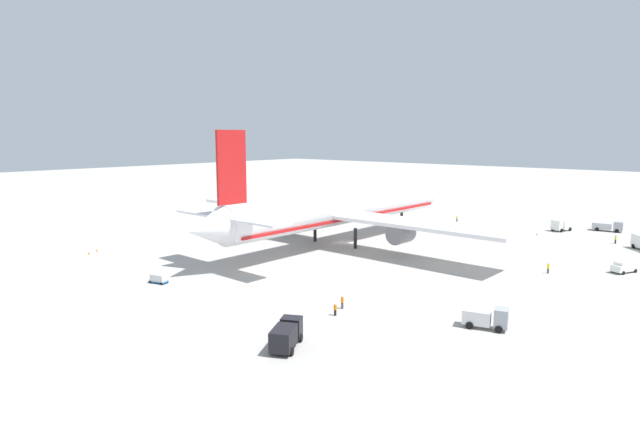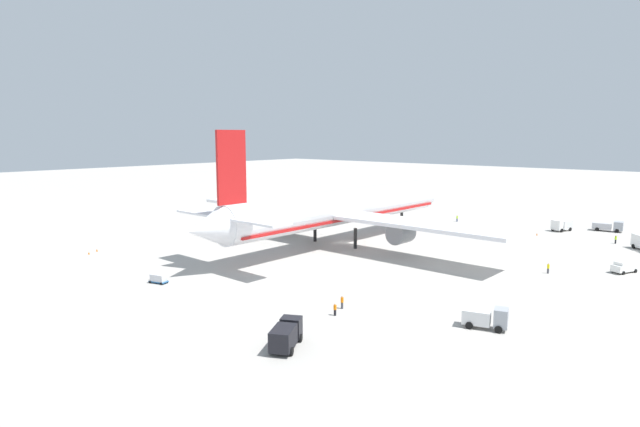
{
  "view_description": "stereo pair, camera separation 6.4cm",
  "coord_description": "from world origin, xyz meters",
  "px_view_note": "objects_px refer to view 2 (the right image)",
  "views": [
    {
      "loc": [
        -86.95,
        -68.5,
        22.87
      ],
      "look_at": [
        -4.82,
        2.74,
        6.65
      ],
      "focal_mm": 29.21,
      "sensor_mm": 36.0,
      "label": 1
    },
    {
      "loc": [
        -86.91,
        -68.55,
        22.87
      ],
      "look_at": [
        -4.82,
        2.74,
        6.65
      ],
      "focal_mm": 29.21,
      "sensor_mm": 36.0,
      "label": 2
    }
  ],
  "objects_px": {
    "ground_worker_4": "(335,309)",
    "traffic_cone_2": "(230,219)",
    "traffic_cone_4": "(537,234)",
    "service_truck_4": "(286,334)",
    "baggage_cart_0": "(158,278)",
    "ground_worker_1": "(548,268)",
    "service_truck_0": "(562,225)",
    "service_truck_2": "(486,317)",
    "traffic_cone_0": "(273,215)",
    "ground_worker_3": "(616,239)",
    "ground_worker_0": "(457,218)",
    "airliner": "(340,209)",
    "service_van": "(624,267)",
    "traffic_cone_3": "(89,253)",
    "service_truck_3": "(608,226)",
    "traffic_cone_1": "(97,250)",
    "ground_worker_2": "(342,302)"
  },
  "relations": [
    {
      "from": "traffic_cone_2",
      "to": "traffic_cone_1",
      "type": "bearing_deg",
      "value": -165.41
    },
    {
      "from": "airliner",
      "to": "baggage_cart_0",
      "type": "bearing_deg",
      "value": 176.71
    },
    {
      "from": "airliner",
      "to": "ground_worker_4",
      "type": "xyz_separation_m",
      "value": [
        -35.89,
        -27.95,
        -6.75
      ]
    },
    {
      "from": "baggage_cart_0",
      "to": "ground_worker_1",
      "type": "relative_size",
      "value": 2.01
    },
    {
      "from": "ground_worker_1",
      "to": "ground_worker_2",
      "type": "relative_size",
      "value": 1.0
    },
    {
      "from": "traffic_cone_4",
      "to": "ground_worker_0",
      "type": "bearing_deg",
      "value": 75.35
    },
    {
      "from": "ground_worker_0",
      "to": "ground_worker_2",
      "type": "xyz_separation_m",
      "value": [
        -76.37,
        -21.21,
        0.04
      ]
    },
    {
      "from": "service_truck_2",
      "to": "ground_worker_3",
      "type": "xyz_separation_m",
      "value": [
        66.16,
        -0.29,
        -0.46
      ]
    },
    {
      "from": "service_van",
      "to": "traffic_cone_1",
      "type": "xyz_separation_m",
      "value": [
        -50.76,
        83.21,
        -0.76
      ]
    },
    {
      "from": "service_truck_3",
      "to": "traffic_cone_1",
      "type": "relative_size",
      "value": 12.39
    },
    {
      "from": "service_truck_0",
      "to": "ground_worker_3",
      "type": "xyz_separation_m",
      "value": [
        -8.24,
        -13.42,
        -0.57
      ]
    },
    {
      "from": "airliner",
      "to": "ground_worker_1",
      "type": "relative_size",
      "value": 43.76
    },
    {
      "from": "service_truck_3",
      "to": "baggage_cart_0",
      "type": "bearing_deg",
      "value": 156.18
    },
    {
      "from": "service_truck_0",
      "to": "service_truck_3",
      "type": "relative_size",
      "value": 0.81
    },
    {
      "from": "traffic_cone_1",
      "to": "traffic_cone_2",
      "type": "relative_size",
      "value": 1.0
    },
    {
      "from": "service_truck_4",
      "to": "traffic_cone_2",
      "type": "distance_m",
      "value": 90.11
    },
    {
      "from": "ground_worker_4",
      "to": "traffic_cone_0",
      "type": "relative_size",
      "value": 2.95
    },
    {
      "from": "ground_worker_3",
      "to": "service_truck_0",
      "type": "bearing_deg",
      "value": 58.44
    },
    {
      "from": "ground_worker_0",
      "to": "traffic_cone_0",
      "type": "xyz_separation_m",
      "value": [
        -25.23,
        45.04,
        -0.59
      ]
    },
    {
      "from": "ground_worker_3",
      "to": "traffic_cone_3",
      "type": "distance_m",
      "value": 109.08
    },
    {
      "from": "baggage_cart_0",
      "to": "traffic_cone_1",
      "type": "relative_size",
      "value": 6.49
    },
    {
      "from": "traffic_cone_3",
      "to": "ground_worker_1",
      "type": "bearing_deg",
      "value": -58.67
    },
    {
      "from": "service_truck_4",
      "to": "traffic_cone_0",
      "type": "xyz_separation_m",
      "value": [
        65.3,
        69.72,
        -1.24
      ]
    },
    {
      "from": "service_truck_4",
      "to": "traffic_cone_1",
      "type": "xyz_separation_m",
      "value": [
        9.21,
        62.24,
        -1.24
      ]
    },
    {
      "from": "ground_worker_4",
      "to": "traffic_cone_2",
      "type": "bearing_deg",
      "value": 60.12
    },
    {
      "from": "service_truck_2",
      "to": "ground_worker_0",
      "type": "xyz_separation_m",
      "value": [
        70.74,
        38.73,
        -0.5
      ]
    },
    {
      "from": "service_truck_4",
      "to": "ground_worker_4",
      "type": "xyz_separation_m",
      "value": [
        11.45,
        2.48,
        -0.7
      ]
    },
    {
      "from": "traffic_cone_2",
      "to": "traffic_cone_3",
      "type": "height_order",
      "value": "same"
    },
    {
      "from": "ground_worker_0",
      "to": "airliner",
      "type": "bearing_deg",
      "value": 172.41
    },
    {
      "from": "ground_worker_1",
      "to": "traffic_cone_3",
      "type": "xyz_separation_m",
      "value": [
        -44.02,
        72.31,
        -0.63
      ]
    },
    {
      "from": "service_van",
      "to": "ground_worker_1",
      "type": "bearing_deg",
      "value": 133.3
    },
    {
      "from": "airliner",
      "to": "traffic_cone_1",
      "type": "bearing_deg",
      "value": 140.17
    },
    {
      "from": "ground_worker_3",
      "to": "traffic_cone_0",
      "type": "bearing_deg",
      "value": 103.8
    },
    {
      "from": "service_truck_0",
      "to": "ground_worker_1",
      "type": "bearing_deg",
      "value": -166.34
    },
    {
      "from": "ground_worker_2",
      "to": "ground_worker_3",
      "type": "xyz_separation_m",
      "value": [
        71.79,
        -17.82,
        0.01
      ]
    },
    {
      "from": "baggage_cart_0",
      "to": "airliner",
      "type": "bearing_deg",
      "value": -3.29
    },
    {
      "from": "ground_worker_0",
      "to": "traffic_cone_0",
      "type": "distance_m",
      "value": 51.63
    },
    {
      "from": "service_van",
      "to": "ground_worker_4",
      "type": "bearing_deg",
      "value": 154.2
    },
    {
      "from": "ground_worker_3",
      "to": "traffic_cone_1",
      "type": "relative_size",
      "value": 3.25
    },
    {
      "from": "service_truck_2",
      "to": "service_van",
      "type": "bearing_deg",
      "value": -9.77
    },
    {
      "from": "service_truck_4",
      "to": "traffic_cone_0",
      "type": "height_order",
      "value": "service_truck_4"
    },
    {
      "from": "ground_worker_3",
      "to": "service_truck_2",
      "type": "bearing_deg",
      "value": 179.75
    },
    {
      "from": "traffic_cone_4",
      "to": "service_truck_4",
      "type": "bearing_deg",
      "value": -178.91
    },
    {
      "from": "ground_worker_4",
      "to": "traffic_cone_2",
      "type": "height_order",
      "value": "ground_worker_4"
    },
    {
      "from": "service_truck_4",
      "to": "traffic_cone_2",
      "type": "height_order",
      "value": "service_truck_4"
    },
    {
      "from": "ground_worker_1",
      "to": "traffic_cone_2",
      "type": "bearing_deg",
      "value": 89.17
    },
    {
      "from": "service_truck_0",
      "to": "service_truck_2",
      "type": "height_order",
      "value": "service_truck_0"
    },
    {
      "from": "baggage_cart_0",
      "to": "traffic_cone_4",
      "type": "bearing_deg",
      "value": -21.43
    },
    {
      "from": "ground_worker_0",
      "to": "traffic_cone_1",
      "type": "bearing_deg",
      "value": 155.21
    },
    {
      "from": "baggage_cart_0",
      "to": "ground_worker_3",
      "type": "relative_size",
      "value": 2.0
    }
  ]
}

